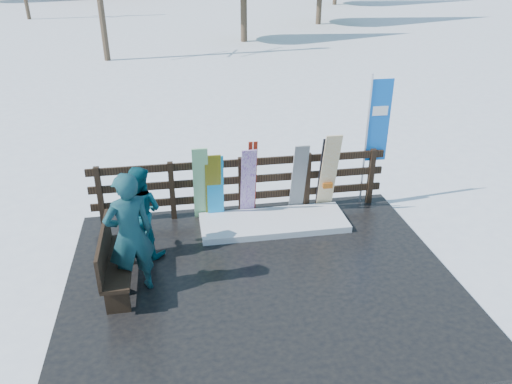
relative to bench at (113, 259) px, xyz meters
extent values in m
plane|color=white|center=(2.21, -0.16, -0.60)|extent=(700.00, 700.00, 0.00)
cube|color=black|center=(2.21, -0.16, -0.56)|extent=(6.00, 5.00, 0.08)
cube|color=black|center=(-0.39, 2.04, 0.06)|extent=(0.10, 0.10, 1.15)
cube|color=black|center=(0.91, 2.04, 0.06)|extent=(0.10, 0.10, 1.15)
cube|color=black|center=(2.21, 2.04, 0.06)|extent=(0.10, 0.10, 1.15)
cube|color=black|center=(3.51, 2.04, 0.06)|extent=(0.10, 0.10, 1.15)
cube|color=black|center=(4.81, 2.04, 0.06)|extent=(0.10, 0.10, 1.15)
cube|color=black|center=(2.21, 2.04, -0.17)|extent=(5.60, 0.05, 0.14)
cube|color=black|center=(2.21, 2.04, 0.18)|extent=(5.60, 0.05, 0.14)
cube|color=black|center=(2.21, 2.04, 0.53)|extent=(5.60, 0.05, 0.14)
cube|color=white|center=(2.73, 1.44, -0.46)|extent=(2.70, 1.00, 0.12)
cube|color=black|center=(0.07, 0.00, -0.07)|extent=(0.40, 1.50, 0.06)
cube|color=black|center=(0.07, -0.60, -0.29)|extent=(0.34, 0.06, 0.45)
cube|color=black|center=(0.07, 0.60, -0.29)|extent=(0.34, 0.06, 0.45)
cube|color=black|center=(-0.11, 0.00, 0.20)|extent=(0.05, 1.50, 0.50)
cube|color=#16A1E8|center=(1.70, 1.82, 0.16)|extent=(0.30, 0.24, 1.35)
cube|color=white|center=(1.44, 1.82, 0.25)|extent=(0.28, 0.40, 1.54)
cube|color=yellow|center=(1.66, 1.82, 0.18)|extent=(0.29, 0.31, 1.38)
cube|color=white|center=(2.31, 1.82, 0.21)|extent=(0.27, 0.37, 1.45)
cube|color=black|center=(3.28, 1.82, 0.22)|extent=(0.28, 0.39, 1.47)
cube|color=white|center=(3.86, 1.82, 0.30)|extent=(0.31, 0.41, 1.63)
cube|color=#9B2513|center=(2.35, 1.89, 0.27)|extent=(0.08, 0.31, 1.56)
cube|color=#9B2513|center=(2.44, 1.89, 0.27)|extent=(0.07, 0.31, 1.56)
cube|color=black|center=(3.72, 1.89, 0.25)|extent=(0.08, 0.32, 1.53)
cube|color=black|center=(3.81, 1.89, 0.25)|extent=(0.08, 0.32, 1.53)
cylinder|color=silver|center=(4.65, 2.09, 0.78)|extent=(0.04, 0.04, 2.60)
cube|color=blue|center=(4.87, 2.09, 1.18)|extent=(0.42, 0.02, 1.60)
imported|color=#17554B|center=(0.30, -0.11, 0.45)|extent=(0.83, 0.70, 1.93)
imported|color=#0C4B58|center=(0.39, 0.91, 0.27)|extent=(0.95, 0.88, 1.57)
camera|label=1|loc=(1.05, -6.44, 4.15)|focal=35.00mm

